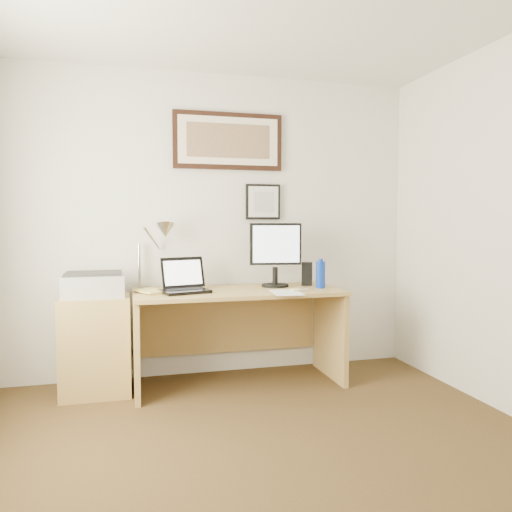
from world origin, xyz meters
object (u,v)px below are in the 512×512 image
object	(u,v)px
water_bottle	(321,275)
lcd_monitor	(276,251)
laptop	(184,284)
side_cabinet	(96,345)
book	(141,293)
printer	(94,284)
desk	(235,317)

from	to	relation	value
water_bottle	lcd_monitor	size ratio (longest dim) A/B	0.41
water_bottle	laptop	world-z (taller)	laptop
side_cabinet	water_bottle	distance (m)	1.81
water_bottle	side_cabinet	bearing A→B (deg)	176.05
water_bottle	book	xyz separation A→B (m)	(-1.40, 0.04, -0.10)
side_cabinet	laptop	world-z (taller)	laptop
printer	water_bottle	bearing A→B (deg)	-4.78
desk	lcd_monitor	world-z (taller)	lcd_monitor
laptop	book	bearing A→B (deg)	-177.11
book	printer	distance (m)	0.36
side_cabinet	laptop	bearing A→B (deg)	-5.66
water_bottle	desk	distance (m)	0.76
side_cabinet	book	bearing A→B (deg)	-13.70
book	lcd_monitor	distance (m)	1.12
laptop	printer	distance (m)	0.66
laptop	lcd_monitor	xyz separation A→B (m)	(0.76, 0.11, 0.23)
desk	printer	world-z (taller)	printer
book	desk	world-z (taller)	book
water_bottle	lcd_monitor	distance (m)	0.41
desk	laptop	xyz separation A→B (m)	(-0.42, -0.10, 0.29)
water_bottle	printer	size ratio (longest dim) A/B	0.49
side_cabinet	book	xyz separation A→B (m)	(0.33, -0.08, 0.39)
water_bottle	laptop	xyz separation A→B (m)	(-1.08, 0.06, -0.05)
side_cabinet	water_bottle	bearing A→B (deg)	-3.95
laptop	lcd_monitor	size ratio (longest dim) A/B	0.75
water_bottle	laptop	distance (m)	1.08
book	desk	size ratio (longest dim) A/B	0.15
side_cabinet	lcd_monitor	size ratio (longest dim) A/B	1.40
printer	laptop	bearing A→B (deg)	-7.82
desk	laptop	world-z (taller)	laptop
laptop	lcd_monitor	bearing A→B (deg)	8.55
side_cabinet	lcd_monitor	xyz separation A→B (m)	(1.41, 0.05, 0.68)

